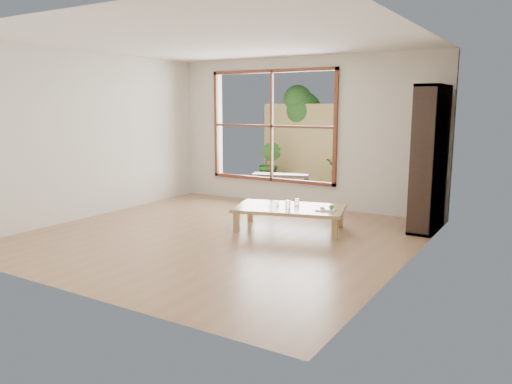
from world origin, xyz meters
TOP-DOWN VIEW (x-y plane):
  - ground at (0.00, 0.00)m, footprint 5.00×5.00m
  - low_table at (0.64, 0.77)m, footprint 1.71×1.25m
  - floor_cushion at (-0.51, 1.73)m, footprint 0.61×0.61m
  - bookshelf at (2.32, 1.81)m, footprint 0.33×0.93m
  - glass_tall at (0.68, 0.62)m, footprint 0.07×0.07m
  - glass_mid at (0.70, 0.86)m, footprint 0.06×0.06m
  - glass_short at (0.66, 0.95)m, footprint 0.07×0.07m
  - glass_small at (0.44, 0.74)m, footprint 0.06×0.06m
  - food_tray at (1.19, 0.82)m, footprint 0.29×0.23m
  - deck at (-0.60, 3.56)m, footprint 2.80×2.00m
  - garden_bench at (-0.96, 3.42)m, footprint 1.19×0.68m
  - bamboo_fence at (-0.60, 4.56)m, footprint 2.80×0.06m
  - shrub_right at (0.06, 4.37)m, footprint 0.84×0.76m
  - shrub_left at (-1.57, 4.05)m, footprint 0.54×0.45m
  - garden_tree at (-1.28, 4.86)m, footprint 1.04×0.85m

SIDE VIEW (x-z plane):
  - ground at x=0.00m, z-range 0.00..0.00m
  - deck at x=-0.60m, z-range -0.03..0.03m
  - floor_cushion at x=-0.51m, z-range 0.00..0.07m
  - low_table at x=0.64m, z-range 0.13..0.46m
  - garden_bench at x=-0.96m, z-range 0.15..0.51m
  - food_tray at x=1.19m, z-range 0.31..0.40m
  - glass_small at x=0.44m, z-range 0.34..0.41m
  - glass_mid at x=0.70m, z-range 0.34..0.42m
  - glass_short at x=0.66m, z-range 0.34..0.43m
  - glass_tall at x=0.68m, z-range 0.34..0.46m
  - shrub_right at x=0.06m, z-range 0.03..0.86m
  - shrub_left at x=-1.57m, z-range 0.02..0.98m
  - bamboo_fence at x=-0.60m, z-range 0.00..1.80m
  - bookshelf at x=2.32m, z-range 0.00..2.06m
  - garden_tree at x=-1.28m, z-range 0.52..2.74m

